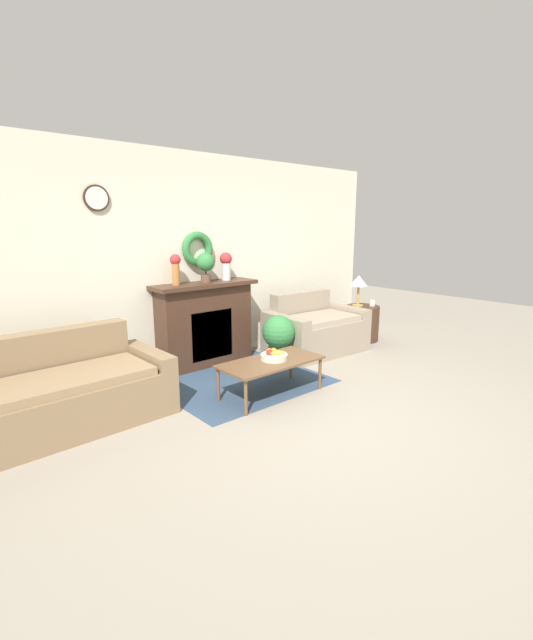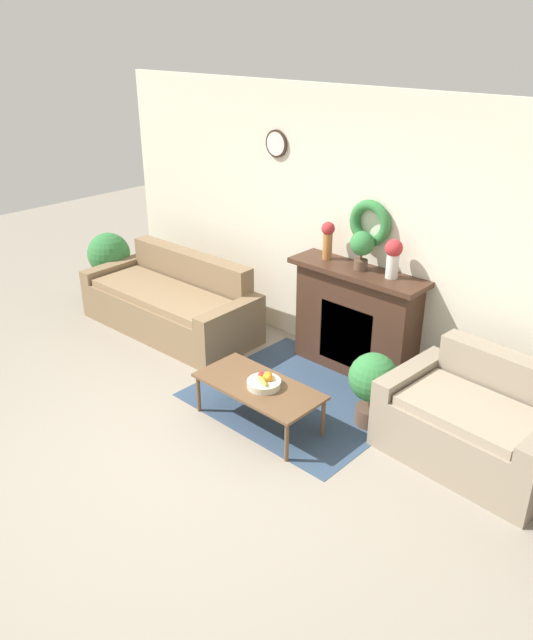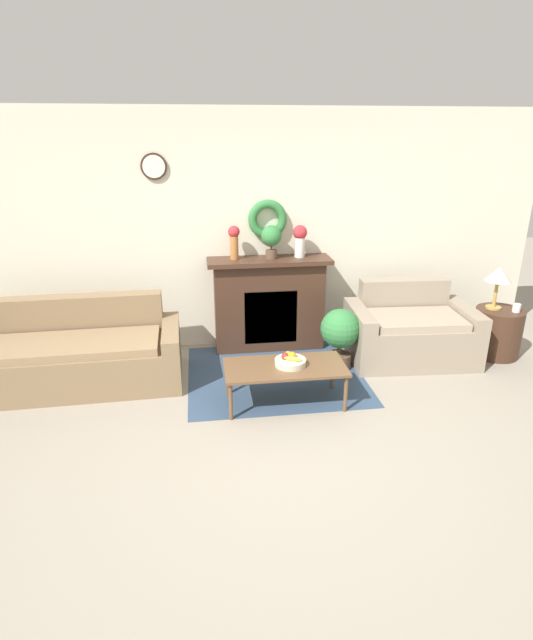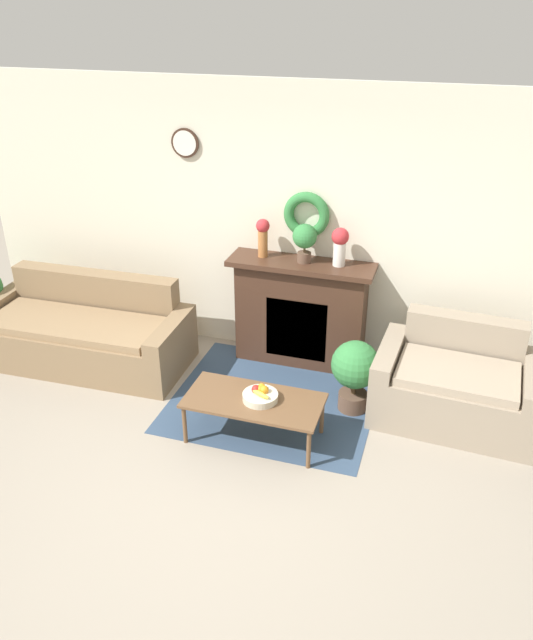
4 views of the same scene
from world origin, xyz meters
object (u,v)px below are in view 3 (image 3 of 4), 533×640
at_px(couch_left, 74,355).
at_px(loveseat_right, 410,332).
at_px(coffee_table, 285,369).
at_px(potted_plant_floor_by_loveseat, 340,333).
at_px(fireplace, 269,303).
at_px(side_table_by_loveseat, 497,332).
at_px(vase_on_mantel_right, 300,239).
at_px(table_lamp, 499,276).
at_px(potted_plant_on_mantel, 271,238).
at_px(mug, 516,308).
at_px(vase_on_mantel_left, 234,240).
at_px(fruit_bowl, 290,361).

relative_size(couch_left, loveseat_right, 1.52).
bearing_deg(coffee_table, potted_plant_floor_by_loveseat, 42.81).
distance_m(fireplace, side_table_by_loveseat, 2.65).
height_order(fireplace, vase_on_mantel_right, vase_on_mantel_right).
bearing_deg(side_table_by_loveseat, table_lamp, 141.34).
bearing_deg(coffee_table, couch_left, 160.92).
distance_m(loveseat_right, potted_plant_on_mantel, 1.89).
xyz_separation_m(mug, potted_plant_floor_by_loveseat, (-2.01, 0.00, -0.19)).
height_order(mug, vase_on_mantel_left, vase_on_mantel_left).
distance_m(loveseat_right, side_table_by_loveseat, 1.03).
height_order(couch_left, vase_on_mantel_right, vase_on_mantel_right).
bearing_deg(coffee_table, table_lamp, 17.61).
bearing_deg(potted_plant_floor_by_loveseat, table_lamp, 4.46).
distance_m(fireplace, loveseat_right, 1.64).
relative_size(couch_left, potted_plant_floor_by_loveseat, 3.18).
distance_m(coffee_table, potted_plant_floor_by_loveseat, 0.98).
bearing_deg(potted_plant_floor_by_loveseat, mug, -0.08).
relative_size(table_lamp, mug, 5.24).
bearing_deg(table_lamp, vase_on_mantel_left, 169.43).
distance_m(couch_left, coffee_table, 2.17).
bearing_deg(side_table_by_loveseat, potted_plant_on_mantel, 167.32).
bearing_deg(vase_on_mantel_right, fireplace, -179.11).
bearing_deg(coffee_table, mug, 13.64).
bearing_deg(table_lamp, loveseat_right, 178.87).
relative_size(fruit_bowl, vase_on_mantel_left, 0.78).
relative_size(fruit_bowl, vase_on_mantel_right, 0.80).
distance_m(vase_on_mantel_left, potted_plant_floor_by_loveseat, 1.55).
bearing_deg(potted_plant_floor_by_loveseat, couch_left, 179.06).
xyz_separation_m(potted_plant_on_mantel, potted_plant_floor_by_loveseat, (0.65, -0.66, -0.91)).
xyz_separation_m(fireplace, fruit_bowl, (0.01, -1.32, -0.12)).
relative_size(coffee_table, potted_plant_floor_by_loveseat, 1.68).
distance_m(side_table_by_loveseat, vase_on_mantel_left, 3.19).
relative_size(side_table_by_loveseat, potted_plant_on_mantel, 1.49).
relative_size(coffee_table, mug, 12.26).
bearing_deg(potted_plant_on_mantel, loveseat_right, -18.25).
xyz_separation_m(coffee_table, side_table_by_loveseat, (2.61, 0.75, -0.08)).
distance_m(table_lamp, vase_on_mantel_left, 2.97).
bearing_deg(vase_on_mantel_left, potted_plant_floor_by_loveseat, -32.56).
height_order(fruit_bowl, vase_on_mantel_left, vase_on_mantel_left).
xyz_separation_m(fireplace, side_table_by_loveseat, (2.57, -0.59, -0.27)).
xyz_separation_m(vase_on_mantel_right, potted_plant_floor_by_loveseat, (0.32, -0.68, -0.89)).
xyz_separation_m(coffee_table, fruit_bowl, (0.05, 0.02, 0.08)).
height_order(coffee_table, vase_on_mantel_left, vase_on_mantel_left).
xyz_separation_m(loveseat_right, table_lamp, (0.96, -0.02, 0.62)).
bearing_deg(loveseat_right, side_table_by_loveseat, -0.58).
distance_m(side_table_by_loveseat, vase_on_mantel_right, 2.51).
bearing_deg(fireplace, potted_plant_floor_by_loveseat, -45.01).
xyz_separation_m(couch_left, side_table_by_loveseat, (4.66, 0.04, -0.02)).
height_order(coffee_table, table_lamp, table_lamp).
height_order(loveseat_right, side_table_by_loveseat, loveseat_right).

